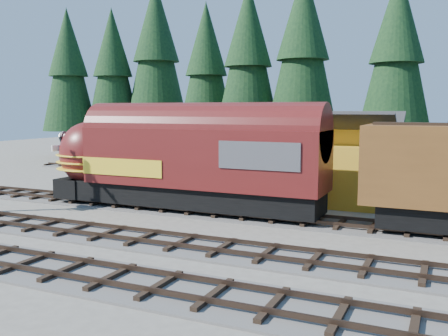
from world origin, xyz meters
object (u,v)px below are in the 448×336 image
at_px(caboose, 203,142).
at_px(pickup_truck_b, 129,171).
at_px(depot, 290,149).
at_px(locomotive, 174,163).
at_px(pickup_truck_a, 163,178).

relative_size(caboose, pickup_truck_b, 1.74).
height_order(depot, locomotive, depot).
distance_m(caboose, pickup_truck_a, 8.59).
xyz_separation_m(depot, pickup_truck_b, (-12.47, 0.72, -2.09)).
distance_m(depot, caboose, 12.31).
bearing_deg(depot, pickup_truck_a, -174.69).
distance_m(pickup_truck_a, pickup_truck_b, 4.18).
height_order(locomotive, caboose, caboose).
bearing_deg(pickup_truck_a, locomotive, -157.05).
bearing_deg(pickup_truck_b, depot, -102.23).
distance_m(locomotive, pickup_truck_a, 7.28).
xyz_separation_m(locomotive, pickup_truck_b, (-8.08, 7.22, -1.67)).
height_order(locomotive, pickup_truck_b, locomotive).
height_order(depot, pickup_truck_a, depot).
xyz_separation_m(depot, pickup_truck_a, (-8.57, -0.80, -2.16)).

